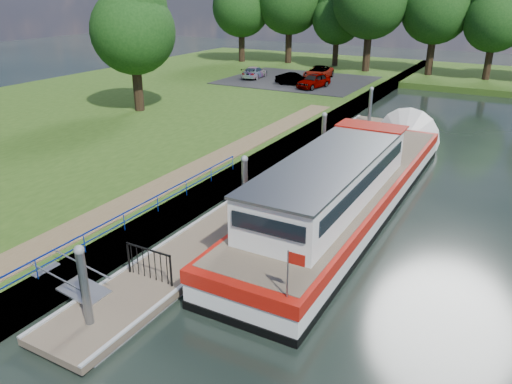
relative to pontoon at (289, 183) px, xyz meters
The scene contains 17 objects.
ground 13.00m from the pontoon, 90.00° to the right, with size 160.00×160.00×0.00m, color black.
riverbank 18.11m from the pontoon, behind, with size 32.00×90.00×0.78m, color #274313.
bank_edge 3.25m from the pontoon, 141.89° to the left, with size 1.10×90.00×0.78m, color #473D2D.
footpath 6.69m from the pontoon, 131.35° to the right, with size 1.60×40.00×0.05m, color brown.
carpark 27.32m from the pontoon, 113.75° to the left, with size 14.00×12.00×0.06m, color black.
blue_fence 10.43m from the pontoon, 105.38° to the right, with size 0.04×18.04×0.72m.
pontoon is the anchor object (origin of this frame).
mooring_piles 1.10m from the pontoon, ahead, with size 0.30×27.30×3.55m.
gangway 12.64m from the pontoon, 98.42° to the right, with size 2.58×1.00×0.92m.
gate_panel 10.84m from the pontoon, 90.00° to the right, with size 1.85×0.05×1.15m.
barge 3.79m from the pontoon, 12.25° to the right, with size 4.36×21.15×4.78m.
horizon_trees 36.55m from the pontoon, 92.58° to the left, with size 54.38×10.03×12.87m.
bank_tree_a 18.78m from the pontoon, 156.11° to the left, with size 6.12×6.12×9.72m.
car_a 23.19m from the pontoon, 109.92° to the left, with size 1.57×3.90×1.33m, color #999999.
car_b 24.44m from the pontoon, 114.63° to the left, with size 1.18×3.39×1.12m, color #999999.
car_c 28.49m from the pontoon, 122.77° to the left, with size 1.61×3.97×1.15m, color #999999.
car_d 28.04m from the pontoon, 109.46° to the left, with size 2.17×4.70×1.31m, color #999999.
Camera 1 is at (10.07, -8.65, 9.45)m, focal length 35.00 mm.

